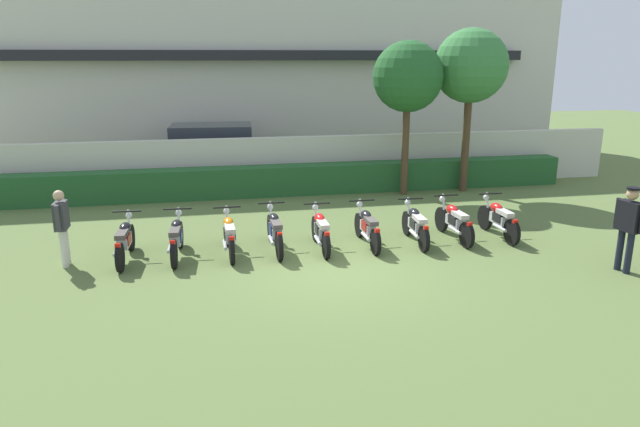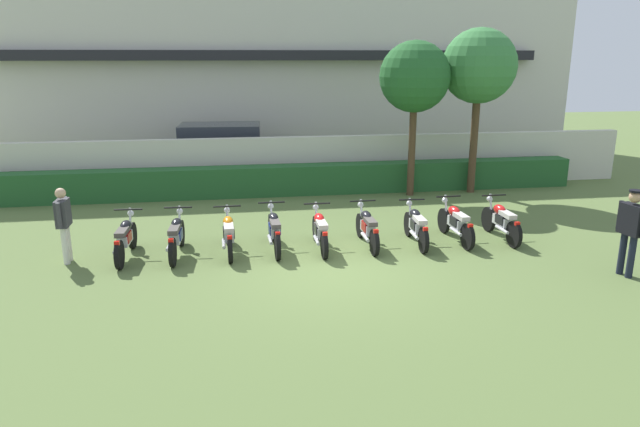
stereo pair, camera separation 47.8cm
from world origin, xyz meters
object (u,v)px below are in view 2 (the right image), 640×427
parked_car (225,152)px  tree_far_side (479,67)px  motorcycle_in_row_6 (416,225)px  officer_0 (631,226)px  motorcycle_in_row_0 (125,238)px  motorcycle_in_row_4 (320,230)px  motorcycle_in_row_7 (456,222)px  inspector_person (64,219)px  motorcycle_in_row_2 (229,233)px  tree_near_inspector (415,78)px  motorcycle_in_row_5 (367,227)px  motorcycle_in_row_1 (176,236)px  motorcycle_in_row_8 (501,221)px  motorcycle_in_row_3 (274,230)px

parked_car → tree_far_side: (7.57, -3.32, 2.88)m
motorcycle_in_row_6 → officer_0: bearing=-123.8°
motorcycle_in_row_0 → motorcycle_in_row_4: bearing=-88.4°
motorcycle_in_row_0 → motorcycle_in_row_7: 7.31m
motorcycle_in_row_6 → inspector_person: inspector_person is taller
tree_far_side → motorcycle_in_row_6: bearing=-125.3°
tree_far_side → motorcycle_in_row_2: tree_far_side is taller
motorcycle_in_row_6 → inspector_person: 7.51m
tree_near_inspector → motorcycle_in_row_0: bearing=-149.2°
parked_car → officer_0: size_ratio=2.70×
motorcycle_in_row_2 → motorcycle_in_row_4: (1.98, -0.07, -0.00)m
parked_car → motorcycle_in_row_5: 8.60m
inspector_person → tree_far_side: bearing=23.6°
tree_far_side → motorcycle_in_row_4: bearing=-139.5°
motorcycle_in_row_2 → motorcycle_in_row_1: bearing=88.1°
motorcycle_in_row_8 → inspector_person: size_ratio=1.19×
inspector_person → officer_0: (10.90, -2.52, 0.10)m
motorcycle_in_row_5 → tree_near_inspector: bearing=-28.6°
motorcycle_in_row_2 → tree_near_inspector: bearing=-51.9°
parked_car → motorcycle_in_row_3: bearing=-79.0°
tree_far_side → motorcycle_in_row_0: bearing=-154.3°
motorcycle_in_row_2 → motorcycle_in_row_4: same height
parked_car → motorcycle_in_row_5: bearing=-65.1°
motorcycle_in_row_8 → inspector_person: (-9.57, -0.05, 0.47)m
tree_near_inspector → motorcycle_in_row_2: tree_near_inspector is taller
motorcycle_in_row_4 → tree_far_side: bearing=-49.0°
motorcycle_in_row_4 → officer_0: 6.17m
motorcycle_in_row_4 → officer_0: bearing=-113.6°
motorcycle_in_row_1 → motorcycle_in_row_4: (3.08, -0.07, -0.00)m
motorcycle_in_row_8 → tree_near_inspector: bearing=8.2°
motorcycle_in_row_4 → motorcycle_in_row_1: bearing=89.1°
parked_car → motorcycle_in_row_8: bearing=-48.1°
motorcycle_in_row_0 → motorcycle_in_row_5: bearing=-87.5°
motorcycle_in_row_3 → inspector_person: 4.32m
motorcycle_in_row_1 → tree_far_side: bearing=-58.3°
tree_far_side → motorcycle_in_row_0: 11.27m
tree_near_inspector → tree_far_side: 2.02m
tree_near_inspector → motorcycle_in_row_1: bearing=-145.4°
tree_near_inspector → inspector_person: bearing=-152.3°
motorcycle_in_row_2 → motorcycle_in_row_8: 6.26m
motorcycle_in_row_8 → officer_0: (1.33, -2.57, 0.57)m
motorcycle_in_row_7 → officer_0: size_ratio=1.12×
motorcycle_in_row_6 → motorcycle_in_row_8: bearing=-86.0°
parked_car → motorcycle_in_row_3: size_ratio=2.36×
tree_near_inspector → tree_far_side: (2.00, 0.08, 0.29)m
motorcycle_in_row_6 → motorcycle_in_row_8: motorcycle_in_row_8 is taller
motorcycle_in_row_3 → tree_far_side: bearing=-55.9°
motorcycle_in_row_3 → motorcycle_in_row_5: size_ratio=1.04×
motorcycle_in_row_1 → motorcycle_in_row_4: bearing=-88.1°
tree_near_inspector → motorcycle_in_row_2: (-5.54, -4.60, -3.08)m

